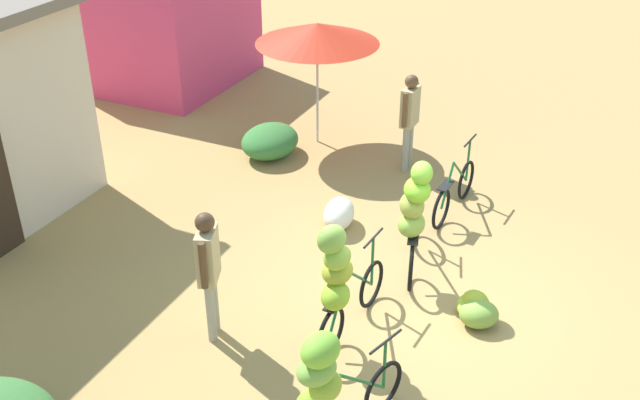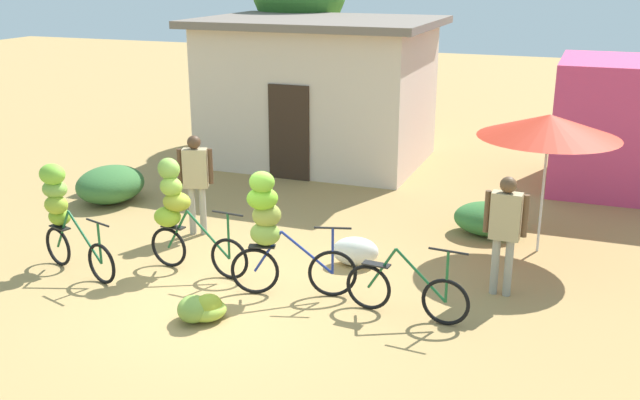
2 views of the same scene
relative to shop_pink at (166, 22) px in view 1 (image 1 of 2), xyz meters
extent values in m
plane|color=#A7854E|center=(-5.27, -7.44, -1.29)|extent=(60.00, 60.00, 0.00)
cube|color=#D53E6F|center=(0.00, 0.00, 0.00)|extent=(3.20, 2.80, 2.58)
ellipsoid|color=#357436|center=(-2.34, -3.73, -1.02)|extent=(1.14, 0.94, 0.54)
cylinder|color=beige|center=(-1.48, -4.24, -0.23)|extent=(0.04, 0.04, 2.12)
cone|color=red|center=(-1.48, -4.24, 0.73)|extent=(2.14, 2.14, 0.35)
torus|color=black|center=(-7.16, -7.72, -0.99)|extent=(0.59, 0.23, 0.60)
cylinder|color=#19592D|center=(-7.49, -7.61, -0.67)|extent=(0.70, 0.25, 0.66)
cylinder|color=black|center=(-7.16, -7.72, -0.37)|extent=(0.49, 0.18, 0.03)
cylinder|color=#19592D|center=(-7.16, -7.72, -0.68)|extent=(0.04, 0.04, 0.61)
ellipsoid|color=#90AD2F|center=(-8.06, -7.47, -0.29)|extent=(0.38, 0.31, 0.28)
ellipsoid|color=#7AA841|center=(-8.11, -7.41, -0.08)|extent=(0.49, 0.43, 0.26)
ellipsoid|color=#78BA35|center=(-8.10, -7.44, 0.16)|extent=(0.46, 0.39, 0.31)
torus|color=black|center=(-5.54, -6.93, -0.98)|extent=(0.62, 0.09, 0.62)
torus|color=black|center=(-6.60, -6.86, -0.98)|extent=(0.62, 0.09, 0.62)
cylinder|color=#19592D|center=(-6.41, -6.87, -0.66)|extent=(0.40, 0.06, 0.64)
cylinder|color=#19592D|center=(-5.88, -6.91, -0.66)|extent=(0.71, 0.09, 0.65)
cylinder|color=black|center=(-5.54, -6.93, -0.29)|extent=(0.50, 0.07, 0.03)
cylinder|color=#19592D|center=(-5.54, -6.93, -0.63)|extent=(0.04, 0.04, 0.69)
cube|color=black|center=(-6.49, -6.86, -0.64)|extent=(0.37, 0.17, 0.02)
ellipsoid|color=#8AB42A|center=(-6.56, -6.89, -0.48)|extent=(0.45, 0.38, 0.30)
ellipsoid|color=#97A12B|center=(-6.41, -6.85, -0.24)|extent=(0.43, 0.35, 0.28)
ellipsoid|color=#8BB43B|center=(-6.48, -6.87, -0.01)|extent=(0.40, 0.34, 0.29)
ellipsoid|color=#79A53F|center=(-6.53, -6.83, 0.24)|extent=(0.42, 0.38, 0.32)
torus|color=black|center=(-3.96, -6.96, -0.95)|extent=(0.66, 0.24, 0.67)
torus|color=black|center=(-4.98, -7.26, -0.95)|extent=(0.66, 0.24, 0.67)
cylinder|color=navy|center=(-4.80, -7.20, -0.66)|extent=(0.40, 0.15, 0.61)
cylinder|color=navy|center=(-4.29, -7.05, -0.66)|extent=(0.70, 0.24, 0.61)
cylinder|color=black|center=(-3.96, -6.96, -0.30)|extent=(0.49, 0.17, 0.03)
cylinder|color=navy|center=(-3.96, -6.96, -0.62)|extent=(0.04, 0.04, 0.66)
cube|color=black|center=(-4.88, -7.23, -0.59)|extent=(0.38, 0.24, 0.02)
ellipsoid|color=#83A43D|center=(-4.85, -7.18, -0.42)|extent=(0.43, 0.34, 0.32)
ellipsoid|color=#919E3D|center=(-4.83, -7.16, -0.15)|extent=(0.49, 0.47, 0.33)
ellipsoid|color=#79C029|center=(-4.85, -7.23, 0.10)|extent=(0.52, 0.48, 0.30)
ellipsoid|color=#76B930|center=(-4.84, -7.26, 0.33)|extent=(0.40, 0.35, 0.29)
torus|color=black|center=(-2.35, -7.24, -0.98)|extent=(0.63, 0.10, 0.63)
torus|color=black|center=(-3.39, -7.16, -0.98)|extent=(0.63, 0.10, 0.63)
cylinder|color=#19592D|center=(-3.21, -7.17, -0.68)|extent=(0.39, 0.07, 0.62)
cylinder|color=#19592D|center=(-2.69, -7.21, -0.68)|extent=(0.70, 0.09, 0.63)
cylinder|color=black|center=(-2.35, -7.24, -0.29)|extent=(0.50, 0.07, 0.03)
cylinder|color=#19592D|center=(-2.35, -7.24, -0.63)|extent=(0.04, 0.04, 0.68)
cube|color=black|center=(-3.28, -7.17, -0.63)|extent=(0.37, 0.17, 0.02)
ellipsoid|color=#98B73D|center=(-5.22, -8.18, -1.16)|extent=(0.67, 0.67, 0.25)
ellipsoid|color=olive|center=(-5.36, -8.27, -1.12)|extent=(0.59, 0.62, 0.33)
ellipsoid|color=#95A92A|center=(-5.20, -8.18, -1.11)|extent=(0.49, 0.50, 0.35)
ellipsoid|color=silver|center=(-4.01, -5.80, -1.07)|extent=(0.78, 0.57, 0.44)
cylinder|color=gray|center=(-6.98, -5.50, -0.88)|extent=(0.11, 0.11, 0.82)
cylinder|color=gray|center=(-6.82, -5.43, -0.88)|extent=(0.11, 0.11, 0.82)
cube|color=tan|center=(-6.90, -5.46, -0.14)|extent=(0.45, 0.33, 0.65)
cylinder|color=#4C3321|center=(-7.13, -5.55, -0.11)|extent=(0.08, 0.08, 0.59)
cylinder|color=#4C3321|center=(-6.67, -5.37, -0.11)|extent=(0.08, 0.08, 0.59)
sphere|color=#4C3321|center=(-6.90, -5.46, 0.30)|extent=(0.22, 0.22, 0.22)
cylinder|color=gray|center=(-1.73, -6.08, -0.88)|extent=(0.11, 0.11, 0.82)
cylinder|color=gray|center=(-1.91, -6.07, -0.88)|extent=(0.11, 0.11, 0.82)
cube|color=tan|center=(-1.82, -6.08, -0.15)|extent=(0.41, 0.21, 0.65)
cylinder|color=brown|center=(-1.57, -6.09, -0.12)|extent=(0.08, 0.08, 0.58)
cylinder|color=brown|center=(-2.07, -6.07, -0.12)|extent=(0.08, 0.08, 0.58)
sphere|color=brown|center=(-1.82, -6.08, 0.29)|extent=(0.22, 0.22, 0.22)
camera|label=1|loc=(-12.72, -9.62, 4.61)|focal=42.26mm
camera|label=2|loc=(-0.87, -15.55, 3.03)|focal=41.03mm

